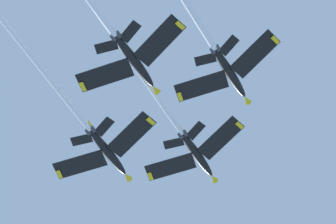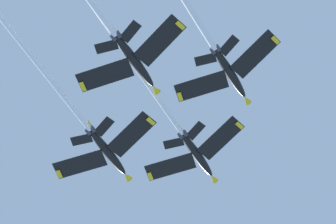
{
  "view_description": "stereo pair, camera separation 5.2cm",
  "coord_description": "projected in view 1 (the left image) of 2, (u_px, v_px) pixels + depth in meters",
  "views": [
    {
      "loc": [
        -30.49,
        -14.51,
        1.74
      ],
      "look_at": [
        0.18,
        -5.77,
        131.46
      ],
      "focal_mm": 82.81,
      "sensor_mm": 36.0,
      "label": 1
    },
    {
      "loc": [
        -30.51,
        -14.46,
        1.74
      ],
      "look_at": [
        0.18,
        -5.77,
        131.46
      ],
      "focal_mm": 82.81,
      "sensor_mm": 36.0,
      "label": 2
    }
  ],
  "objects": [
    {
      "name": "jet_left_wing",
      "position": [
        79.0,
        116.0,
        130.2
      ],
      "size": [
        47.14,
        20.79,
        20.89
      ],
      "color": "black"
    },
    {
      "name": "jet_right_wing",
      "position": [
        188.0,
        5.0,
        123.02
      ],
      "size": [
        55.35,
        23.57,
        26.07
      ],
      "color": "black"
    },
    {
      "name": "jet_lead",
      "position": [
        171.0,
        117.0,
        135.33
      ],
      "size": [
        52.07,
        22.14,
        23.17
      ],
      "color": "black"
    }
  ]
}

